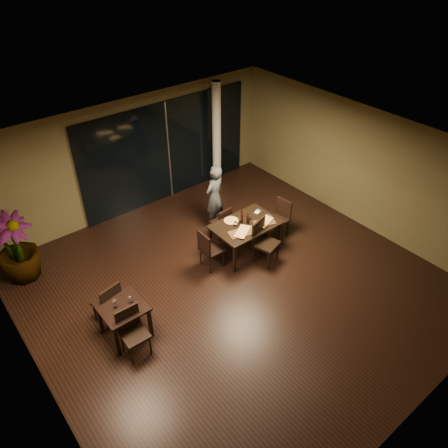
% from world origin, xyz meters
% --- Properties ---
extents(ground, '(8.00, 8.00, 0.00)m').
position_xyz_m(ground, '(0.00, 0.00, 0.00)').
color(ground, black).
rests_on(ground, ground).
extents(wall_back, '(8.00, 0.10, 3.00)m').
position_xyz_m(wall_back, '(0.00, 4.05, 1.50)').
color(wall_back, brown).
rests_on(wall_back, ground).
extents(wall_front, '(8.00, 0.10, 3.00)m').
position_xyz_m(wall_front, '(0.00, -4.05, 1.50)').
color(wall_front, brown).
rests_on(wall_front, ground).
extents(wall_left, '(0.10, 8.00, 3.00)m').
position_xyz_m(wall_left, '(-4.05, 0.00, 1.50)').
color(wall_left, brown).
rests_on(wall_left, ground).
extents(wall_right, '(0.10, 8.00, 3.00)m').
position_xyz_m(wall_right, '(4.05, 0.00, 1.50)').
color(wall_right, brown).
rests_on(wall_right, ground).
extents(ceiling, '(8.00, 8.00, 0.04)m').
position_xyz_m(ceiling, '(0.00, 0.00, 3.02)').
color(ceiling, silver).
rests_on(ceiling, wall_back).
extents(window_panel, '(5.00, 0.06, 2.70)m').
position_xyz_m(window_panel, '(1.00, 3.96, 1.35)').
color(window_panel, black).
rests_on(window_panel, ground).
extents(column, '(0.24, 0.24, 3.00)m').
position_xyz_m(column, '(2.40, 3.65, 1.50)').
color(column, silver).
rests_on(column, ground).
extents(main_table, '(1.50, 1.00, 0.75)m').
position_xyz_m(main_table, '(1.00, 0.80, 0.68)').
color(main_table, black).
rests_on(main_table, ground).
extents(side_table, '(0.80, 0.80, 0.75)m').
position_xyz_m(side_table, '(-2.40, 0.30, 0.62)').
color(side_table, black).
rests_on(side_table, ground).
extents(chair_main_far, '(0.41, 0.41, 0.86)m').
position_xyz_m(chair_main_far, '(0.88, 1.50, 0.48)').
color(chair_main_far, black).
rests_on(chair_main_far, ground).
extents(chair_main_near, '(0.61, 0.61, 1.06)m').
position_xyz_m(chair_main_near, '(1.06, 0.29, 0.59)').
color(chair_main_near, black).
rests_on(chair_main_near, ground).
extents(chair_main_left, '(0.46, 0.46, 0.97)m').
position_xyz_m(chair_main_left, '(-0.03, 0.84, 0.54)').
color(chair_main_left, black).
rests_on(chair_main_left, ground).
extents(chair_main_right, '(0.50, 0.50, 0.95)m').
position_xyz_m(chair_main_right, '(2.07, 0.75, 0.53)').
color(chair_main_right, black).
rests_on(chair_main_right, ground).
extents(chair_side_far, '(0.54, 0.54, 0.98)m').
position_xyz_m(chair_side_far, '(-2.47, 0.75, 0.55)').
color(chair_side_far, black).
rests_on(chair_side_far, ground).
extents(chair_side_near, '(0.46, 0.46, 0.97)m').
position_xyz_m(chair_side_near, '(-2.45, -0.11, 0.54)').
color(chair_side_near, black).
rests_on(chair_side_near, ground).
extents(diner, '(0.64, 0.52, 1.66)m').
position_xyz_m(diner, '(1.07, 2.05, 0.83)').
color(diner, '#313436').
rests_on(diner, ground).
extents(potted_plant, '(1.16, 1.16, 1.58)m').
position_xyz_m(potted_plant, '(-3.36, 3.13, 0.79)').
color(potted_plant, '#1B511B').
rests_on(potted_plant, ground).
extents(pizza_board_left, '(0.67, 0.45, 0.01)m').
position_xyz_m(pizza_board_left, '(0.73, 0.60, 0.76)').
color(pizza_board_left, '#412B15').
rests_on(pizza_board_left, main_table).
extents(pizza_board_right, '(0.55, 0.42, 0.01)m').
position_xyz_m(pizza_board_right, '(1.37, 0.57, 0.76)').
color(pizza_board_right, '#442E15').
rests_on(pizza_board_right, main_table).
extents(oblong_pizza_left, '(0.52, 0.42, 0.02)m').
position_xyz_m(oblong_pizza_left, '(0.73, 0.60, 0.77)').
color(oblong_pizza_left, maroon).
rests_on(oblong_pizza_left, pizza_board_left).
extents(oblong_pizza_right, '(0.50, 0.35, 0.02)m').
position_xyz_m(oblong_pizza_right, '(1.37, 0.57, 0.77)').
color(oblong_pizza_right, '#6B090A').
rests_on(oblong_pizza_right, pizza_board_right).
extents(round_pizza, '(0.33, 0.33, 0.01)m').
position_xyz_m(round_pizza, '(0.82, 1.10, 0.76)').
color(round_pizza, '#C24115').
rests_on(round_pizza, main_table).
extents(bottle_a, '(0.06, 0.06, 0.28)m').
position_xyz_m(bottle_a, '(0.93, 0.88, 0.89)').
color(bottle_a, black).
rests_on(bottle_a, main_table).
extents(bottle_b, '(0.07, 0.07, 0.31)m').
position_xyz_m(bottle_b, '(1.06, 0.80, 0.91)').
color(bottle_b, black).
rests_on(bottle_b, main_table).
extents(bottle_c, '(0.08, 0.08, 0.34)m').
position_xyz_m(bottle_c, '(0.97, 0.92, 0.92)').
color(bottle_c, black).
rests_on(bottle_c, main_table).
extents(tumbler_left, '(0.08, 0.08, 0.09)m').
position_xyz_m(tumbler_left, '(0.78, 0.90, 0.80)').
color(tumbler_left, white).
rests_on(tumbler_left, main_table).
extents(tumbler_right, '(0.07, 0.07, 0.09)m').
position_xyz_m(tumbler_right, '(1.19, 0.89, 0.79)').
color(tumbler_right, white).
rests_on(tumbler_right, main_table).
extents(napkin_near, '(0.18, 0.11, 0.01)m').
position_xyz_m(napkin_near, '(1.57, 0.69, 0.76)').
color(napkin_near, white).
rests_on(napkin_near, main_table).
extents(napkin_far, '(0.20, 0.15, 0.01)m').
position_xyz_m(napkin_far, '(1.54, 0.99, 0.76)').
color(napkin_far, white).
rests_on(napkin_far, main_table).
extents(wine_glass_a, '(0.08, 0.08, 0.19)m').
position_xyz_m(wine_glass_a, '(-2.50, 0.35, 0.85)').
color(wine_glass_a, white).
rests_on(wine_glass_a, side_table).
extents(wine_glass_b, '(0.07, 0.07, 0.16)m').
position_xyz_m(wine_glass_b, '(-2.24, 0.28, 0.83)').
color(wine_glass_b, white).
rests_on(wine_glass_b, side_table).
extents(side_napkin, '(0.20, 0.14, 0.01)m').
position_xyz_m(side_napkin, '(-2.31, 0.07, 0.76)').
color(side_napkin, white).
rests_on(side_napkin, side_table).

